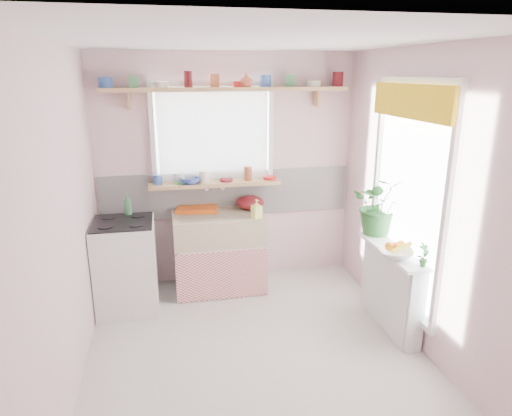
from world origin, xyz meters
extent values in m
plane|color=beige|center=(0.00, 0.00, 0.00)|extent=(3.20, 3.20, 0.00)
plane|color=white|center=(0.00, 0.00, 2.50)|extent=(3.20, 3.20, 0.00)
plane|color=beige|center=(0.00, 1.60, 1.25)|extent=(2.80, 0.00, 2.80)
plane|color=beige|center=(0.00, -1.60, 1.25)|extent=(2.80, 0.00, 2.80)
plane|color=beige|center=(-1.40, 0.00, 1.25)|extent=(0.00, 3.20, 3.20)
plane|color=beige|center=(1.40, 0.00, 1.25)|extent=(0.00, 3.20, 3.20)
cube|color=white|center=(0.00, 1.59, 1.00)|extent=(2.74, 0.03, 0.50)
cube|color=pink|center=(0.00, 1.58, 0.80)|extent=(2.74, 0.02, 0.12)
cube|color=white|center=(-0.15, 1.60, 1.65)|extent=(1.20, 0.01, 1.00)
cube|color=white|center=(-0.15, 1.53, 1.65)|extent=(1.15, 0.02, 0.95)
cube|color=white|center=(1.40, 0.20, 1.25)|extent=(0.01, 1.10, 1.90)
cube|color=yellow|center=(1.31, 0.20, 2.06)|extent=(0.03, 1.20, 0.28)
cube|color=white|center=(-0.15, 1.30, 0.28)|extent=(0.85, 0.55, 0.55)
cube|color=#D8443F|center=(-0.15, 1.02, 0.28)|extent=(0.95, 0.02, 0.53)
cube|color=#BCAF8A|center=(-0.15, 1.30, 0.70)|extent=(0.95, 0.55, 0.30)
cylinder|color=silver|center=(-0.15, 1.55, 1.10)|extent=(0.03, 0.22, 0.03)
cube|color=white|center=(-1.10, 1.05, 0.45)|extent=(0.58, 0.58, 0.90)
cube|color=black|center=(-1.10, 1.05, 0.91)|extent=(0.56, 0.56, 0.02)
cylinder|color=black|center=(-1.24, 0.91, 0.92)|extent=(0.14, 0.14, 0.01)
cylinder|color=black|center=(-0.96, 0.91, 0.92)|extent=(0.14, 0.14, 0.01)
cylinder|color=black|center=(-1.24, 1.19, 0.92)|extent=(0.14, 0.14, 0.01)
cylinder|color=black|center=(-0.96, 1.19, 0.92)|extent=(0.14, 0.14, 0.01)
cube|color=white|center=(1.30, 0.20, 0.38)|extent=(0.15, 0.90, 0.75)
cube|color=white|center=(1.27, 0.20, 0.76)|extent=(0.22, 0.95, 0.03)
cube|color=tan|center=(-0.15, 1.48, 1.14)|extent=(1.40, 0.22, 0.04)
cube|color=tan|center=(0.00, 1.47, 2.12)|extent=(2.52, 0.24, 0.04)
cylinder|color=#3359A5|center=(-1.18, 1.47, 2.20)|extent=(0.11, 0.11, 0.12)
cylinder|color=#3F7F4C|center=(-0.92, 1.47, 2.20)|extent=(0.11, 0.11, 0.12)
cylinder|color=silver|center=(-0.66, 1.47, 2.17)|extent=(0.11, 0.11, 0.06)
cylinder|color=#590F14|center=(-0.39, 1.47, 2.20)|extent=(0.11, 0.11, 0.12)
cylinder|color=#A55133|center=(-0.13, 1.47, 2.20)|extent=(0.11, 0.11, 0.12)
cylinder|color=red|center=(0.13, 1.47, 2.17)|extent=(0.11, 0.11, 0.06)
cylinder|color=#3359A5|center=(0.39, 1.47, 2.20)|extent=(0.11, 0.11, 0.12)
cylinder|color=#3F7F4C|center=(0.66, 1.47, 2.20)|extent=(0.11, 0.11, 0.12)
cylinder|color=silver|center=(0.92, 1.47, 2.17)|extent=(0.11, 0.11, 0.06)
cylinder|color=#590F14|center=(1.18, 1.47, 2.20)|extent=(0.11, 0.11, 0.12)
cylinder|color=#3359A5|center=(-0.77, 1.48, 1.22)|extent=(0.11, 0.11, 0.12)
cylinder|color=#3F7F4C|center=(-0.52, 1.48, 1.22)|extent=(0.11, 0.11, 0.12)
cylinder|color=silver|center=(-0.27, 1.48, 1.19)|extent=(0.11, 0.11, 0.06)
cylinder|color=#590F14|center=(-0.03, 1.48, 1.22)|extent=(0.11, 0.11, 0.12)
cylinder|color=#A55133|center=(0.22, 1.48, 1.22)|extent=(0.11, 0.11, 0.12)
cylinder|color=red|center=(0.47, 1.48, 1.19)|extent=(0.11, 0.11, 0.06)
cube|color=#CD4F12|center=(-0.35, 1.50, 0.87)|extent=(0.48, 0.39, 0.04)
ellipsoid|color=maroon|center=(0.22, 1.44, 0.92)|extent=(0.36, 0.36, 0.14)
imported|color=#255C26|center=(1.33, 0.60, 1.06)|extent=(0.66, 0.62, 0.58)
imported|color=white|center=(1.21, 0.03, 0.81)|extent=(0.37, 0.37, 0.07)
imported|color=#265F26|center=(1.33, -0.20, 0.88)|extent=(0.13, 0.11, 0.20)
imported|color=#E0EC69|center=(0.22, 1.10, 0.95)|extent=(0.11, 0.12, 0.20)
imported|color=beige|center=(-0.52, 1.54, 1.21)|extent=(0.17, 0.17, 0.10)
imported|color=#334AA7|center=(-0.42, 1.44, 1.19)|extent=(0.25, 0.25, 0.07)
imported|color=#B75438|center=(0.18, 1.41, 2.21)|extent=(0.16, 0.16, 0.14)
imported|color=#3A7447|center=(-1.05, 1.27, 1.03)|extent=(0.11, 0.11, 0.22)
sphere|color=orange|center=(1.21, 0.03, 0.87)|extent=(0.08, 0.08, 0.08)
sphere|color=orange|center=(1.27, 0.06, 0.87)|extent=(0.08, 0.08, 0.08)
sphere|color=orange|center=(1.16, 0.05, 0.87)|extent=(0.08, 0.08, 0.08)
cylinder|color=yellow|center=(1.23, -0.02, 0.88)|extent=(0.18, 0.04, 0.10)
camera|label=1|loc=(-0.68, -3.26, 2.29)|focal=32.00mm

